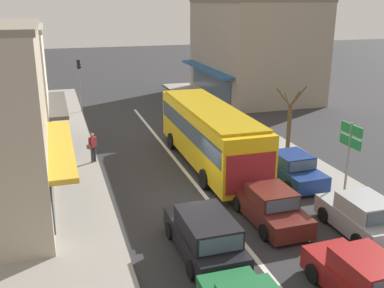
{
  "coord_description": "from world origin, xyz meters",
  "views": [
    {
      "loc": [
        -6.17,
        -17.53,
        8.57
      ],
      "look_at": [
        0.64,
        4.31,
        1.2
      ],
      "focal_mm": 42.0,
      "sensor_mm": 36.0,
      "label": 1
    }
  ],
  "objects_px": {
    "parked_sedan_kerb_second": "(291,169)",
    "traffic_light_downstreet": "(79,77)",
    "hatchback_behind_bus_near": "(361,279)",
    "pedestrian_with_handbag_near": "(93,146)",
    "city_bus": "(209,132)",
    "parked_hatchback_kerb_front": "(361,216)",
    "parked_hatchback_kerb_rear": "(210,114)",
    "wagon_queue_gap_filler": "(205,235)",
    "sedan_adjacent_lane_lead": "(270,207)",
    "directional_road_sign": "(350,143)",
    "street_tree_right": "(289,123)",
    "parked_sedan_kerb_third": "(242,136)"
  },
  "relations": [
    {
      "from": "hatchback_behind_bus_near",
      "to": "street_tree_right",
      "type": "xyz_separation_m",
      "value": [
        4.4,
        12.38,
        1.19
      ]
    },
    {
      "from": "hatchback_behind_bus_near",
      "to": "parked_hatchback_kerb_rear",
      "type": "bearing_deg",
      "value": 82.99
    },
    {
      "from": "city_bus",
      "to": "parked_hatchback_kerb_front",
      "type": "bearing_deg",
      "value": -70.84
    },
    {
      "from": "parked_hatchback_kerb_front",
      "to": "parked_sedan_kerb_second",
      "type": "distance_m",
      "value": 5.41
    },
    {
      "from": "city_bus",
      "to": "wagon_queue_gap_filler",
      "type": "bearing_deg",
      "value": -110.4
    },
    {
      "from": "parked_hatchback_kerb_rear",
      "to": "sedan_adjacent_lane_lead",
      "type": "bearing_deg",
      "value": -100.62
    },
    {
      "from": "city_bus",
      "to": "parked_sedan_kerb_third",
      "type": "bearing_deg",
      "value": 39.45
    },
    {
      "from": "wagon_queue_gap_filler",
      "to": "parked_hatchback_kerb_front",
      "type": "relative_size",
      "value": 1.21
    },
    {
      "from": "wagon_queue_gap_filler",
      "to": "hatchback_behind_bus_near",
      "type": "xyz_separation_m",
      "value": [
        3.61,
        -3.74,
        -0.04
      ]
    },
    {
      "from": "parked_hatchback_kerb_rear",
      "to": "traffic_light_downstreet",
      "type": "bearing_deg",
      "value": 145.66
    },
    {
      "from": "parked_sedan_kerb_second",
      "to": "pedestrian_with_handbag_near",
      "type": "bearing_deg",
      "value": 149.55
    },
    {
      "from": "wagon_queue_gap_filler",
      "to": "pedestrian_with_handbag_near",
      "type": "relative_size",
      "value": 2.77
    },
    {
      "from": "traffic_light_downstreet",
      "to": "pedestrian_with_handbag_near",
      "type": "relative_size",
      "value": 2.58
    },
    {
      "from": "parked_sedan_kerb_second",
      "to": "pedestrian_with_handbag_near",
      "type": "xyz_separation_m",
      "value": [
        -9.06,
        5.33,
        0.4
      ]
    },
    {
      "from": "wagon_queue_gap_filler",
      "to": "pedestrian_with_handbag_near",
      "type": "distance_m",
      "value": 10.8
    },
    {
      "from": "traffic_light_downstreet",
      "to": "pedestrian_with_handbag_near",
      "type": "bearing_deg",
      "value": -91.27
    },
    {
      "from": "city_bus",
      "to": "parked_hatchback_kerb_rear",
      "type": "height_order",
      "value": "city_bus"
    },
    {
      "from": "parked_hatchback_kerb_front",
      "to": "parked_sedan_kerb_third",
      "type": "distance_m",
      "value": 11.24
    },
    {
      "from": "directional_road_sign",
      "to": "street_tree_right",
      "type": "bearing_deg",
      "value": 84.66
    },
    {
      "from": "wagon_queue_gap_filler",
      "to": "hatchback_behind_bus_near",
      "type": "height_order",
      "value": "wagon_queue_gap_filler"
    },
    {
      "from": "wagon_queue_gap_filler",
      "to": "traffic_light_downstreet",
      "type": "height_order",
      "value": "traffic_light_downstreet"
    },
    {
      "from": "parked_hatchback_kerb_front",
      "to": "pedestrian_with_handbag_near",
      "type": "xyz_separation_m",
      "value": [
        -9.02,
        10.74,
        0.36
      ]
    },
    {
      "from": "city_bus",
      "to": "parked_hatchback_kerb_rear",
      "type": "bearing_deg",
      "value": 69.97
    },
    {
      "from": "parked_hatchback_kerb_rear",
      "to": "directional_road_sign",
      "type": "relative_size",
      "value": 1.04
    },
    {
      "from": "sedan_adjacent_lane_lead",
      "to": "street_tree_right",
      "type": "distance_m",
      "value": 8.62
    },
    {
      "from": "hatchback_behind_bus_near",
      "to": "city_bus",
      "type": "bearing_deg",
      "value": 92.25
    },
    {
      "from": "parked_sedan_kerb_second",
      "to": "traffic_light_downstreet",
      "type": "xyz_separation_m",
      "value": [
        -8.79,
        17.46,
        2.19
      ]
    },
    {
      "from": "city_bus",
      "to": "parked_hatchback_kerb_rear",
      "type": "relative_size",
      "value": 2.9
    },
    {
      "from": "city_bus",
      "to": "hatchback_behind_bus_near",
      "type": "height_order",
      "value": "city_bus"
    },
    {
      "from": "parked_hatchback_kerb_front",
      "to": "sedan_adjacent_lane_lead",
      "type": "bearing_deg",
      "value": 147.15
    },
    {
      "from": "hatchback_behind_bus_near",
      "to": "parked_hatchback_kerb_front",
      "type": "xyz_separation_m",
      "value": [
        2.57,
        3.41,
        0.0
      ]
    },
    {
      "from": "parked_sedan_kerb_second",
      "to": "traffic_light_downstreet",
      "type": "height_order",
      "value": "traffic_light_downstreet"
    },
    {
      "from": "hatchback_behind_bus_near",
      "to": "parked_sedan_kerb_second",
      "type": "xyz_separation_m",
      "value": [
        2.61,
        8.82,
        -0.05
      ]
    },
    {
      "from": "parked_sedan_kerb_second",
      "to": "directional_road_sign",
      "type": "height_order",
      "value": "directional_road_sign"
    },
    {
      "from": "city_bus",
      "to": "pedestrian_with_handbag_near",
      "type": "bearing_deg",
      "value": 161.68
    },
    {
      "from": "hatchback_behind_bus_near",
      "to": "pedestrian_with_handbag_near",
      "type": "xyz_separation_m",
      "value": [
        -6.46,
        14.15,
        0.36
      ]
    },
    {
      "from": "hatchback_behind_bus_near",
      "to": "pedestrian_with_handbag_near",
      "type": "bearing_deg",
      "value": 114.53
    },
    {
      "from": "street_tree_right",
      "to": "pedestrian_with_handbag_near",
      "type": "height_order",
      "value": "street_tree_right"
    },
    {
      "from": "parked_sedan_kerb_second",
      "to": "traffic_light_downstreet",
      "type": "relative_size",
      "value": 1.01
    },
    {
      "from": "city_bus",
      "to": "parked_hatchback_kerb_front",
      "type": "height_order",
      "value": "city_bus"
    },
    {
      "from": "parked_hatchback_kerb_front",
      "to": "directional_road_sign",
      "type": "xyz_separation_m",
      "value": [
        1.25,
        2.74,
        1.99
      ]
    },
    {
      "from": "parked_hatchback_kerb_rear",
      "to": "parked_sedan_kerb_second",
      "type": "bearing_deg",
      "value": -89.49
    },
    {
      "from": "hatchback_behind_bus_near",
      "to": "traffic_light_downstreet",
      "type": "height_order",
      "value": "traffic_light_downstreet"
    },
    {
      "from": "wagon_queue_gap_filler",
      "to": "sedan_adjacent_lane_lead",
      "type": "xyz_separation_m",
      "value": [
        3.29,
        1.54,
        -0.08
      ]
    },
    {
      "from": "sedan_adjacent_lane_lead",
      "to": "hatchback_behind_bus_near",
      "type": "relative_size",
      "value": 1.12
    },
    {
      "from": "city_bus",
      "to": "sedan_adjacent_lane_lead",
      "type": "height_order",
      "value": "city_bus"
    },
    {
      "from": "parked_sedan_kerb_second",
      "to": "street_tree_right",
      "type": "bearing_deg",
      "value": 63.31
    },
    {
      "from": "sedan_adjacent_lane_lead",
      "to": "directional_road_sign",
      "type": "xyz_separation_m",
      "value": [
        4.13,
        0.87,
        2.04
      ]
    },
    {
      "from": "traffic_light_downstreet",
      "to": "street_tree_right",
      "type": "xyz_separation_m",
      "value": [
        10.58,
        -13.89,
        -0.95
      ]
    },
    {
      "from": "city_bus",
      "to": "traffic_light_downstreet",
      "type": "relative_size",
      "value": 2.59
    }
  ]
}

